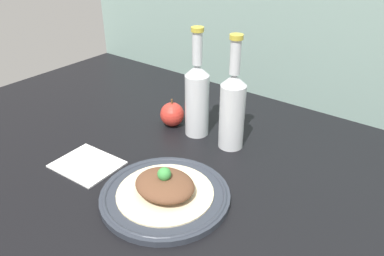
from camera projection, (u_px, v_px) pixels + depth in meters
ground_plane at (189, 175)px, 96.78cm from camera, size 180.00×110.00×4.00cm
plate at (165, 195)px, 85.14cm from camera, size 29.70×29.70×1.75cm
plated_food at (165, 186)px, 83.89cm from camera, size 22.15×22.15×6.91cm
cider_bottle_left at (197, 97)px, 106.11cm from camera, size 6.91×6.91×31.59cm
cider_bottle_right at (232, 108)px, 99.87cm from camera, size 6.91×6.91×31.59cm
apple at (172, 114)px, 114.50cm from camera, size 7.39×7.39×8.81cm
napkin at (87, 164)px, 97.02cm from camera, size 16.80×14.02×0.80cm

